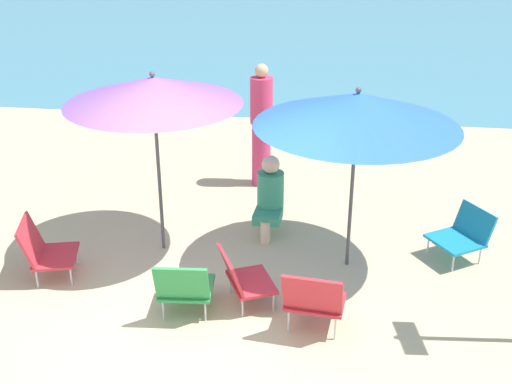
# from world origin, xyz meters

# --- Properties ---
(ground_plane) EXTENTS (40.00, 40.00, 0.00)m
(ground_plane) POSITION_xyz_m (0.00, 0.00, 0.00)
(ground_plane) COLOR #CCB789
(sea_water) EXTENTS (40.00, 16.00, 0.01)m
(sea_water) POSITION_xyz_m (0.00, 14.46, 0.00)
(sea_water) COLOR teal
(sea_water) RESTS_ON ground_plane
(umbrella_purple) EXTENTS (1.91, 1.91, 2.11)m
(umbrella_purple) POSITION_xyz_m (-0.71, 1.49, 1.90)
(umbrella_purple) COLOR #4C4C51
(umbrella_purple) RESTS_ON ground_plane
(umbrella_blue) EXTENTS (2.12, 2.12, 2.04)m
(umbrella_blue) POSITION_xyz_m (1.42, 1.41, 1.81)
(umbrella_blue) COLOR #4C4C51
(umbrella_blue) RESTS_ON ground_plane
(beach_chair_a) EXTENTS (0.60, 0.56, 0.71)m
(beach_chair_a) POSITION_xyz_m (1.11, 0.10, 0.38)
(beach_chair_a) COLOR red
(beach_chair_a) RESTS_ON ground_plane
(beach_chair_b) EXTENTS (0.66, 0.68, 0.67)m
(beach_chair_b) POSITION_xyz_m (-1.80, 0.71, 0.34)
(beach_chair_b) COLOR red
(beach_chair_b) RESTS_ON ground_plane
(beach_chair_c) EXTENTS (0.76, 0.75, 0.58)m
(beach_chair_c) POSITION_xyz_m (2.71, 1.74, 0.31)
(beach_chair_c) COLOR teal
(beach_chair_c) RESTS_ON ground_plane
(beach_chair_d) EXTENTS (0.56, 0.64, 0.67)m
(beach_chair_d) POSITION_xyz_m (-0.14, 0.21, 0.34)
(beach_chair_d) COLOR #33934C
(beach_chair_d) RESTS_ON ground_plane
(beach_chair_e) EXTENTS (0.67, 0.70, 0.60)m
(beach_chair_e) POSITION_xyz_m (0.38, 0.49, 0.32)
(beach_chair_e) COLOR red
(beach_chair_e) RESTS_ON ground_plane
(person_a) EXTENTS (0.34, 0.56, 0.97)m
(person_a) POSITION_xyz_m (0.47, 2.07, 0.50)
(person_a) COLOR #389970
(person_a) RESTS_ON ground_plane
(person_b) EXTENTS (0.31, 0.31, 1.74)m
(person_b) POSITION_xyz_m (0.18, 3.49, 0.88)
(person_b) COLOR #DB3866
(person_b) RESTS_ON ground_plane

